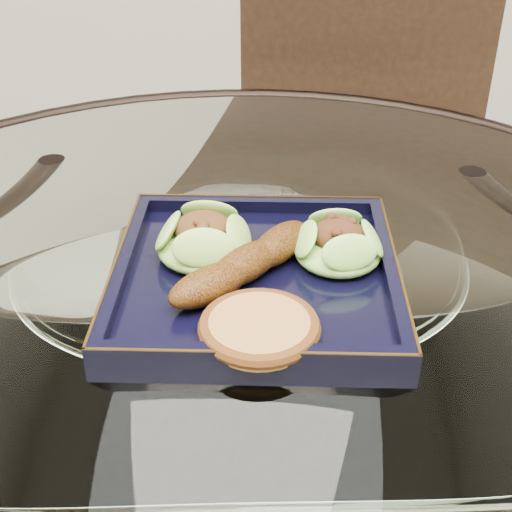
{
  "coord_description": "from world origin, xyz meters",
  "views": [
    {
      "loc": [
        0.05,
        -0.58,
        1.16
      ],
      "look_at": [
        0.02,
        -0.02,
        0.8
      ],
      "focal_mm": 50.0,
      "sensor_mm": 36.0,
      "label": 1
    }
  ],
  "objects": [
    {
      "name": "lettuce_wrap_left",
      "position": [
        -0.04,
        0.01,
        0.8
      ],
      "size": [
        0.12,
        0.12,
        0.03
      ],
      "primitive_type": "ellipsoid",
      "rotation": [
        0.0,
        0.0,
        -0.4
      ],
      "color": "#60932A",
      "rests_on": "navy_plate"
    },
    {
      "name": "navy_plate",
      "position": [
        0.02,
        -0.02,
        0.77
      ],
      "size": [
        0.28,
        0.28,
        0.02
      ],
      "primitive_type": "cube",
      "rotation": [
        0.0,
        0.0,
        0.04
      ],
      "color": "black",
      "rests_on": "dining_table"
    },
    {
      "name": "lettuce_wrap_right",
      "position": [
        0.1,
        0.01,
        0.8
      ],
      "size": [
        0.1,
        0.1,
        0.03
      ],
      "primitive_type": "ellipsoid",
      "rotation": [
        0.0,
        0.0,
        -0.26
      ],
      "color": "#59A931",
      "rests_on": "navy_plate"
    },
    {
      "name": "crumb_patty",
      "position": [
        0.03,
        -0.11,
        0.79
      ],
      "size": [
        0.11,
        0.11,
        0.02
      ],
      "primitive_type": "cylinder",
      "rotation": [
        0.0,
        0.0,
        0.19
      ],
      "color": "#B77A3D",
      "rests_on": "navy_plate"
    },
    {
      "name": "roasted_plantain",
      "position": [
        0.01,
        -0.02,
        0.8
      ],
      "size": [
        0.14,
        0.16,
        0.03
      ],
      "primitive_type": "ellipsoid",
      "rotation": [
        0.0,
        0.0,
        0.9
      ],
      "color": "#5B2F09",
      "rests_on": "navy_plate"
    },
    {
      "name": "dining_chair",
      "position": [
        0.15,
        0.53,
        0.59
      ],
      "size": [
        0.51,
        0.51,
        1.05
      ],
      "rotation": [
        0.0,
        0.0,
        -0.12
      ],
      "color": "black",
      "rests_on": "ground"
    },
    {
      "name": "dining_table",
      "position": [
        -0.0,
        -0.0,
        0.6
      ],
      "size": [
        1.13,
        1.13,
        0.77
      ],
      "color": "white",
      "rests_on": "ground"
    }
  ]
}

